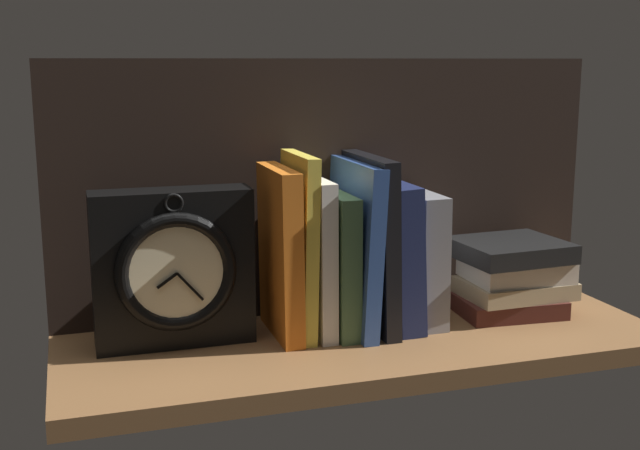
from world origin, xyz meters
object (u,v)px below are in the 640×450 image
(book_blue_modern, at_px, (354,246))
(book_navy_bierce, at_px, (392,253))
(book_green_romantic, at_px, (335,261))
(book_gray_chess, at_px, (418,257))
(book_white_catcher, at_px, (315,255))
(framed_clock, at_px, (174,269))
(book_black_skeptic, at_px, (371,242))
(book_orange_pandolfini, at_px, (280,252))
(book_yellow_seinlanguage, at_px, (299,245))
(book_stack_side, at_px, (512,276))

(book_blue_modern, height_order, book_navy_bierce, book_blue_modern)
(book_green_romantic, xyz_separation_m, book_gray_chess, (0.12, 0.00, -0.00))
(book_white_catcher, bearing_deg, framed_clock, 179.71)
(book_white_catcher, bearing_deg, book_navy_bierce, 0.00)
(book_black_skeptic, xyz_separation_m, book_gray_chess, (0.07, 0.00, -0.03))
(book_white_catcher, xyz_separation_m, book_gray_chess, (0.15, 0.00, -0.01))
(book_orange_pandolfini, height_order, book_gray_chess, book_orange_pandolfini)
(book_yellow_seinlanguage, bearing_deg, book_green_romantic, 0.00)
(book_white_catcher, height_order, book_navy_bierce, book_white_catcher)
(book_yellow_seinlanguage, height_order, book_navy_bierce, book_yellow_seinlanguage)
(book_black_skeptic, bearing_deg, book_navy_bierce, 0.00)
(book_green_romantic, distance_m, book_black_skeptic, 0.06)
(book_black_skeptic, relative_size, framed_clock, 1.17)
(book_orange_pandolfini, bearing_deg, book_green_romantic, 0.00)
(book_green_romantic, relative_size, book_blue_modern, 0.83)
(book_orange_pandolfini, height_order, book_green_romantic, book_orange_pandolfini)
(book_orange_pandolfini, xyz_separation_m, book_navy_bierce, (0.16, 0.00, -0.01))
(book_white_catcher, xyz_separation_m, book_green_romantic, (0.03, 0.00, -0.01))
(book_white_catcher, relative_size, book_navy_bierce, 1.05)
(book_orange_pandolfini, relative_size, book_stack_side, 1.37)
(book_yellow_seinlanguage, xyz_separation_m, book_navy_bierce, (0.13, 0.00, -0.02))
(book_orange_pandolfini, bearing_deg, framed_clock, 179.61)
(book_yellow_seinlanguage, relative_size, book_stack_side, 1.47)
(book_gray_chess, relative_size, book_stack_side, 1.12)
(book_yellow_seinlanguage, xyz_separation_m, book_stack_side, (0.31, -0.01, -0.06))
(book_stack_side, bearing_deg, book_yellow_seinlanguage, 178.13)
(book_black_skeptic, bearing_deg, book_blue_modern, 180.00)
(book_orange_pandolfini, bearing_deg, book_gray_chess, 0.00)
(book_white_catcher, relative_size, framed_clock, 1.04)
(book_black_skeptic, distance_m, framed_clock, 0.26)
(book_orange_pandolfini, distance_m, framed_clock, 0.14)
(book_stack_side, bearing_deg, book_gray_chess, 175.87)
(book_black_skeptic, bearing_deg, book_white_catcher, 180.00)
(book_black_skeptic, xyz_separation_m, framed_clock, (-0.26, 0.00, -0.02))
(book_black_skeptic, height_order, book_stack_side, book_black_skeptic)
(book_black_skeptic, xyz_separation_m, book_navy_bierce, (0.03, 0.00, -0.02))
(book_orange_pandolfini, height_order, book_black_skeptic, book_black_skeptic)
(book_blue_modern, xyz_separation_m, book_black_skeptic, (0.02, -0.00, 0.00))
(book_orange_pandolfini, xyz_separation_m, book_gray_chess, (0.19, 0.00, -0.02))
(book_green_romantic, height_order, framed_clock, framed_clock)
(book_white_catcher, height_order, book_black_skeptic, book_black_skeptic)
(book_green_romantic, height_order, book_navy_bierce, book_navy_bierce)
(book_blue_modern, bearing_deg, book_navy_bierce, 0.00)
(book_navy_bierce, distance_m, book_gray_chess, 0.04)
(book_black_skeptic, relative_size, book_stack_side, 1.44)
(book_yellow_seinlanguage, relative_size, book_black_skeptic, 1.03)
(book_navy_bierce, height_order, book_gray_chess, book_navy_bierce)
(book_orange_pandolfini, relative_size, book_blue_modern, 0.98)
(book_orange_pandolfini, bearing_deg, book_blue_modern, 0.00)
(framed_clock, bearing_deg, book_stack_side, -1.34)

